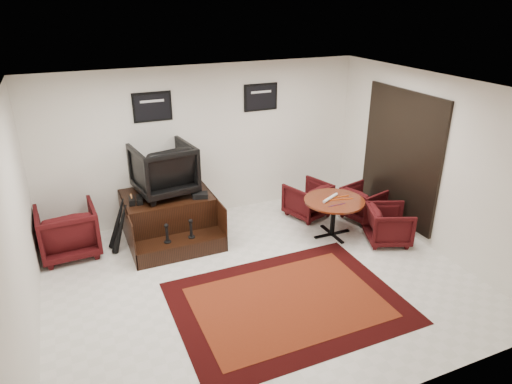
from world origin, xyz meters
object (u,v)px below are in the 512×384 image
shine_podium (170,218)px  table_chair_corner (389,223)px  armchair_side (68,229)px  table_chair_window (364,201)px  shine_chair (163,167)px  table_chair_back (308,198)px  meeting_table (334,204)px

shine_podium → table_chair_corner: (3.35, -1.65, -0.00)m
armchair_side → table_chair_window: bearing=168.1°
shine_podium → shine_chair: 0.90m
shine_podium → armchair_side: bearing=177.2°
armchair_side → table_chair_back: armchair_side is taller
shine_podium → table_chair_corner: shine_podium is taller
shine_podium → table_chair_window: size_ratio=2.21×
armchair_side → table_chair_back: 4.22m
shine_chair → shine_podium: bearing=82.1°
shine_chair → armchair_side: (-1.62, -0.07, -0.79)m
meeting_table → table_chair_corner: table_chair_corner is taller
meeting_table → table_chair_window: (0.89, 0.34, -0.24)m
armchair_side → table_chair_corner: armchair_side is taller
shine_podium → meeting_table: bearing=-22.3°
shine_podium → shine_chair: shine_chair is taller
shine_chair → table_chair_window: bearing=158.0°
table_chair_back → table_chair_corner: (0.76, -1.43, -0.01)m
shine_chair → table_chair_back: 2.76m
shine_chair → table_chair_corner: bearing=143.9°
armchair_side → meeting_table: 4.39m
meeting_table → table_chair_window: size_ratio=1.49×
shine_chair → table_chair_window: shine_chair is taller
armchair_side → table_chair_corner: 5.26m
shine_chair → meeting_table: shine_chair is taller
shine_podium → table_chair_window: 3.58m
table_chair_window → shine_chair: bearing=61.0°
shine_chair → meeting_table: (2.61, -1.22, -0.65)m
meeting_table → table_chair_back: bearing=91.7°
table_chair_corner → shine_chair: bearing=83.7°
shine_podium → meeting_table: 2.83m
shine_podium → table_chair_corner: bearing=-26.2°
meeting_table → table_chair_window: 0.98m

